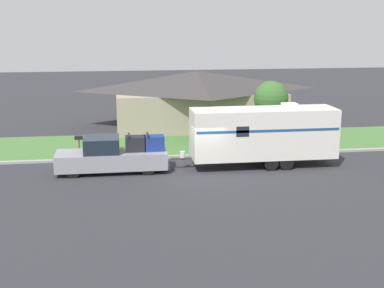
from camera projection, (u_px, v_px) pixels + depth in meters
name	position (u px, v px, depth m)	size (l,w,h in m)	color
ground_plane	(202.00, 175.00, 28.48)	(120.00, 120.00, 0.00)	#2D2D33
curb_strip	(192.00, 156.00, 32.08)	(80.00, 0.30, 0.14)	#999993
lawn_strip	(184.00, 143.00, 35.61)	(80.00, 7.00, 0.03)	#477538
house_across_street	(197.00, 97.00, 41.39)	(13.44, 8.48, 4.21)	gray
pickup_truck	(113.00, 156.00, 28.84)	(6.05, 2.03, 2.04)	black
travel_trailer	(263.00, 133.00, 29.76)	(9.23, 2.25, 3.55)	black
mailbox	(79.00, 141.00, 31.56)	(0.48, 0.20, 1.37)	brown
tree_in_yard	(271.00, 98.00, 36.07)	(2.33, 2.33, 4.06)	brown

